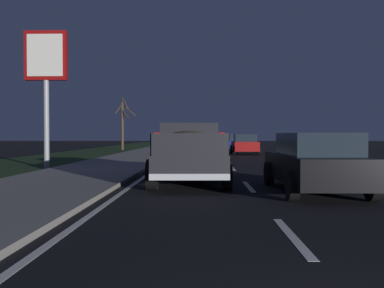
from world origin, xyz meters
TOP-DOWN VIEW (x-y plane):
  - ground at (27.00, 0.00)m, footprint 144.00×144.00m
  - sidewalk_shoulder at (27.00, 5.70)m, footprint 108.00×4.00m
  - grass_verge at (27.00, 10.70)m, footprint 108.00×6.00m
  - lane_markings at (28.99, 2.55)m, footprint 108.00×3.54m
  - pickup_truck at (10.88, 1.75)m, footprint 5.49×2.42m
  - sedan_blue at (36.41, -1.88)m, footprint 4.41×2.03m
  - sedan_red at (29.61, -1.87)m, footprint 4.41×2.04m
  - sedan_black at (8.72, -1.57)m, footprint 4.43×2.07m
  - gas_price_sign at (16.21, 8.36)m, footprint 0.27×1.90m
  - bare_tree_far at (38.37, 9.33)m, footprint 0.95×2.08m

SIDE VIEW (x-z plane):
  - ground at x=27.00m, z-range 0.00..0.00m
  - grass_verge at x=27.00m, z-range 0.00..0.01m
  - lane_markings at x=28.99m, z-range 0.00..0.01m
  - sidewalk_shoulder at x=27.00m, z-range 0.00..0.12m
  - sedan_blue at x=36.41m, z-range 0.01..1.55m
  - sedan_red at x=29.61m, z-range 0.01..1.55m
  - sedan_black at x=8.72m, z-range 0.01..1.55m
  - pickup_truck at x=10.88m, z-range 0.05..1.92m
  - bare_tree_far at x=38.37m, z-range 0.01..5.24m
  - gas_price_sign at x=16.21m, z-range 1.50..7.63m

